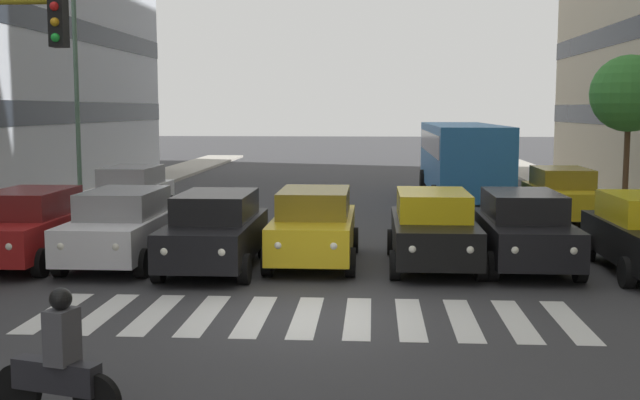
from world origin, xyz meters
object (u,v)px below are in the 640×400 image
at_px(car_6, 29,226).
at_px(street_tree_2, 629,94).
at_px(car_row2_1, 131,192).
at_px(bus_behind_traffic, 461,154).
at_px(car_row2_0, 562,194).
at_px(car_5, 123,226).
at_px(motorcycle_with_rider, 58,366).
at_px(car_2, 433,228).
at_px(street_lamp_right, 88,77).
at_px(car_4, 215,230).
at_px(car_1, 523,229).
at_px(car_3, 314,226).

bearing_deg(car_6, street_tree_2, -148.12).
distance_m(car_row2_1, bus_behind_traffic, 12.73).
distance_m(car_row2_0, street_tree_2, 5.00).
bearing_deg(car_5, motorcycle_with_rider, 103.44).
bearing_deg(bus_behind_traffic, car_2, 81.07).
bearing_deg(car_row2_1, street_tree_2, -169.94).
height_order(bus_behind_traffic, street_lamp_right, street_lamp_right).
bearing_deg(car_2, car_4, 7.07).
relative_size(car_row2_0, car_row2_1, 1.00).
relative_size(car_6, car_row2_0, 1.00).
relative_size(car_4, bus_behind_traffic, 0.42).
bearing_deg(car_row2_0, car_4, 40.45).
bearing_deg(car_1, car_3, -2.68).
height_order(motorcycle_with_rider, street_tree_2, street_tree_2).
height_order(car_row2_0, street_tree_2, street_tree_2).
height_order(bus_behind_traffic, street_tree_2, street_tree_2).
xyz_separation_m(car_1, street_tree_2, (-5.40, -10.16, 3.23)).
xyz_separation_m(car_1, car_5, (9.21, 0.19, 0.00)).
height_order(car_row2_0, car_row2_1, same).
xyz_separation_m(car_4, car_row2_0, (-9.57, -8.16, 0.00)).
bearing_deg(street_lamp_right, street_tree_2, -176.67).
height_order(car_6, street_tree_2, street_tree_2).
relative_size(car_1, car_2, 1.00).
distance_m(motorcycle_with_rider, street_tree_2, 23.37).
relative_size(car_3, street_lamp_right, 0.59).
xyz_separation_m(car_1, car_4, (6.94, 0.63, 0.00)).
xyz_separation_m(car_2, car_4, (4.90, 0.61, 0.00)).
bearing_deg(street_lamp_right, car_3, 133.98).
bearing_deg(motorcycle_with_rider, car_1, -126.99).
height_order(car_4, car_6, same).
relative_size(motorcycle_with_rider, street_lamp_right, 0.22).
distance_m(car_row2_0, car_row2_1, 13.95).
xyz_separation_m(car_2, street_tree_2, (-7.43, -10.18, 3.23)).
xyz_separation_m(car_1, car_6, (11.40, 0.29, 0.00)).
bearing_deg(street_tree_2, car_row2_0, 43.51).
distance_m(car_1, street_lamp_right, 16.55).
xyz_separation_m(car_2, street_lamp_right, (11.28, -9.09, 3.81)).
bearing_deg(car_3, car_2, 174.85).
bearing_deg(car_1, car_5, 1.18).
relative_size(car_1, car_row2_1, 1.00).
relative_size(car_4, street_tree_2, 0.84).
relative_size(car_2, car_5, 1.00).
bearing_deg(car_4, car_6, -4.32).
xyz_separation_m(car_row2_1, street_tree_2, (-16.72, -2.97, 3.23)).
bearing_deg(bus_behind_traffic, car_3, 69.38).
height_order(car_3, car_row2_1, same).
xyz_separation_m(car_3, car_row2_1, (6.54, -6.97, 0.00)).
relative_size(car_row2_1, bus_behind_traffic, 0.42).
distance_m(car_1, car_4, 6.97).
height_order(car_1, car_row2_1, same).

